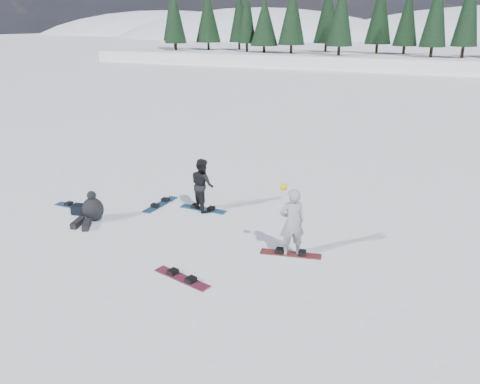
% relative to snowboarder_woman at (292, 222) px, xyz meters
% --- Properties ---
extents(ground, '(420.00, 420.00, 0.00)m').
position_rel_snowboarder_woman_xyz_m(ground, '(-1.74, -0.36, -0.87)').
color(ground, white).
rests_on(ground, ground).
extents(alpine_backdrop, '(412.50, 227.00, 53.20)m').
position_rel_snowboarder_woman_xyz_m(alpine_backdrop, '(-13.46, 188.81, -14.85)').
color(alpine_backdrop, white).
rests_on(alpine_backdrop, ground).
extents(snowboarder_woman, '(0.75, 0.70, 1.87)m').
position_rel_snowboarder_woman_xyz_m(snowboarder_woman, '(0.00, 0.00, 0.00)').
color(snowboarder_woman, '#A2A1A6').
rests_on(snowboarder_woman, ground).
extents(snowboarder_man, '(0.99, 0.95, 1.62)m').
position_rel_snowboarder_woman_xyz_m(snowboarder_man, '(-3.41, 1.70, -0.07)').
color(snowboarder_man, black).
rests_on(snowboarder_man, ground).
extents(seated_rider, '(0.81, 1.17, 0.90)m').
position_rel_snowboarder_woman_xyz_m(seated_rider, '(-5.87, -0.42, -0.53)').
color(seated_rider, black).
rests_on(seated_rider, ground).
extents(gear_bag, '(0.50, 0.39, 0.30)m').
position_rel_snowboarder_woman_xyz_m(gear_bag, '(-6.57, -0.16, -0.72)').
color(gear_bag, black).
rests_on(gear_bag, ground).
extents(snowboard_woman, '(1.53, 0.59, 0.03)m').
position_rel_snowboarder_woman_xyz_m(snowboard_woman, '(0.00, 0.00, -0.86)').
color(snowboard_woman, maroon).
rests_on(snowboard_woman, ground).
extents(snowboard_man, '(1.51, 0.32, 0.03)m').
position_rel_snowboarder_woman_xyz_m(snowboard_man, '(-3.41, 1.70, -0.86)').
color(snowboard_man, '#1A608F').
rests_on(snowboard_man, ground).
extents(snowboard_loose_c, '(1.50, 0.30, 0.03)m').
position_rel_snowboarder_woman_xyz_m(snowboard_loose_c, '(-7.08, 0.20, -0.86)').
color(snowboard_loose_c, '#1C4D9D').
rests_on(snowboard_loose_c, ground).
extents(snowboard_loose_b, '(1.52, 0.61, 0.03)m').
position_rel_snowboarder_woman_xyz_m(snowboard_loose_b, '(-1.83, -2.12, -0.86)').
color(snowboard_loose_b, maroon).
rests_on(snowboard_loose_b, ground).
extents(snowboard_loose_a, '(0.33, 1.51, 0.03)m').
position_rel_snowboarder_woman_xyz_m(snowboard_loose_a, '(-4.82, 1.48, -0.86)').
color(snowboard_loose_a, navy).
rests_on(snowboard_loose_a, ground).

